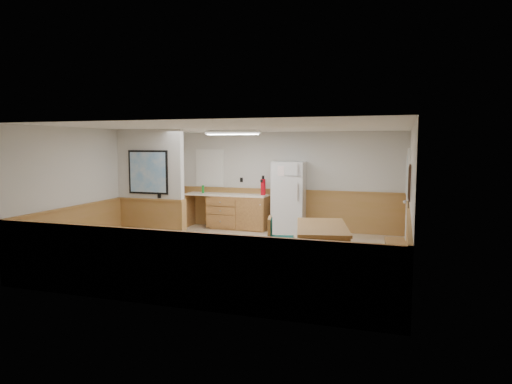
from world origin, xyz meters
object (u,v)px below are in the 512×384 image
(fire_extinguisher, at_px, (263,186))
(soap_bottle, at_px, (203,189))
(dining_bench, at_px, (397,252))
(dining_chair, at_px, (276,237))
(refrigerator, at_px, (289,197))
(dining_table, at_px, (322,231))

(fire_extinguisher, xyz_separation_m, soap_bottle, (-1.66, -0.02, -0.12))
(fire_extinguisher, bearing_deg, dining_bench, -66.11)
(dining_chair, xyz_separation_m, fire_extinguisher, (-1.20, 3.07, 0.62))
(fire_extinguisher, distance_m, soap_bottle, 1.67)
(refrigerator, height_order, dining_chair, refrigerator)
(dining_table, relative_size, dining_bench, 1.14)
(dining_table, xyz_separation_m, soap_bottle, (-3.70, 3.08, 0.35))
(dining_chair, bearing_deg, dining_table, -15.01)
(dining_chair, relative_size, soap_bottle, 4.14)
(soap_bottle, bearing_deg, dining_table, -39.73)
(soap_bottle, bearing_deg, dining_bench, -31.04)
(dining_table, distance_m, dining_chair, 0.86)
(refrigerator, relative_size, dining_bench, 1.06)
(dining_bench, relative_size, fire_extinguisher, 3.34)
(refrigerator, xyz_separation_m, dining_table, (1.34, -3.01, -0.22))
(dining_chair, relative_size, fire_extinguisher, 1.71)
(fire_extinguisher, bearing_deg, dining_table, -80.44)
(dining_bench, distance_m, soap_bottle, 5.85)
(dining_chair, xyz_separation_m, soap_bottle, (-2.86, 3.05, 0.51))
(refrigerator, bearing_deg, soap_bottle, 174.84)
(refrigerator, xyz_separation_m, fire_extinguisher, (-0.70, 0.09, 0.24))
(fire_extinguisher, height_order, soap_bottle, fire_extinguisher)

